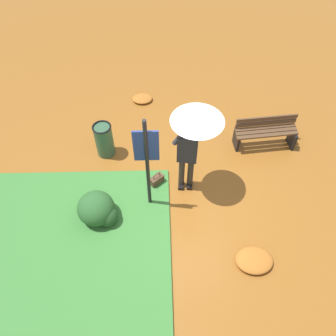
{
  "coord_description": "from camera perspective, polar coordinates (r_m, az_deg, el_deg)",
  "views": [
    {
      "loc": [
        -0.34,
        -4.13,
        5.98
      ],
      "look_at": [
        -0.24,
        0.04,
        0.85
      ],
      "focal_mm": 37.13,
      "sensor_mm": 36.0,
      "label": 1
    }
  ],
  "objects": [
    {
      "name": "info_sign_post",
      "position": [
        6.03,
        -3.5,
        1.94
      ],
      "size": [
        0.44,
        0.07,
        2.3
      ],
      "color": "black",
      "rests_on": "ground_plane"
    },
    {
      "name": "ground_plane",
      "position": [
        7.28,
        1.91,
        -4.46
      ],
      "size": [
        18.0,
        18.0,
        0.0
      ],
      "primitive_type": "plane",
      "color": "brown"
    },
    {
      "name": "grass_verge",
      "position": [
        6.95,
        -20.33,
        -13.79
      ],
      "size": [
        4.8,
        4.0,
        0.05
      ],
      "color": "#387533",
      "rests_on": "ground_plane"
    },
    {
      "name": "trash_bin",
      "position": [
        7.83,
        -10.44,
        4.56
      ],
      "size": [
        0.42,
        0.42,
        0.83
      ],
      "color": "#2D5138",
      "rests_on": "ground_plane"
    },
    {
      "name": "leaf_pile_by_bench",
      "position": [
        9.33,
        -4.24,
        11.29
      ],
      "size": [
        0.53,
        0.42,
        0.12
      ],
      "color": "#A86023",
      "rests_on": "ground_plane"
    },
    {
      "name": "handbag",
      "position": [
        7.34,
        -1.85,
        -2.04
      ],
      "size": [
        0.32,
        0.3,
        0.37
      ],
      "color": "#4C3323",
      "rests_on": "ground_plane"
    },
    {
      "name": "shrub_cluster",
      "position": [
        6.85,
        -11.4,
        -6.72
      ],
      "size": [
        0.79,
        0.72,
        0.64
      ],
      "color": "#285628",
      "rests_on": "ground_plane"
    },
    {
      "name": "leaf_pile_far_path",
      "position": [
        8.81,
        4.66,
        8.66
      ],
      "size": [
        0.78,
        0.62,
        0.17
      ],
      "color": "#C68428",
      "rests_on": "ground_plane"
    },
    {
      "name": "person_with_umbrella",
      "position": [
        6.27,
        4.11,
        5.77
      ],
      "size": [
        0.96,
        0.96,
        2.04
      ],
      "color": "#2D2823",
      "rests_on": "ground_plane"
    },
    {
      "name": "leaf_pile_near_person",
      "position": [
        6.66,
        13.98,
        -14.49
      ],
      "size": [
        0.68,
        0.55,
        0.15
      ],
      "color": "#A86023",
      "rests_on": "ground_plane"
    },
    {
      "name": "park_bench",
      "position": [
        8.2,
        15.71,
        5.7
      ],
      "size": [
        1.4,
        0.5,
        0.75
      ],
      "color": "black",
      "rests_on": "ground_plane"
    }
  ]
}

